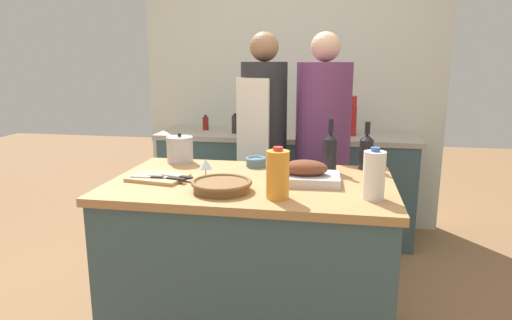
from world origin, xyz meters
TOP-DOWN VIEW (x-y plane):
  - kitchen_island at (0.00, 0.00)m, footprint 1.42×0.86m
  - back_counter at (0.00, 1.58)m, footprint 2.15×0.60m
  - back_wall at (0.00, 1.93)m, footprint 2.65×0.10m
  - roasting_pan at (0.27, 0.01)m, footprint 0.35×0.24m
  - wicker_basket at (-0.10, -0.20)m, footprint 0.29×0.29m
  - cutting_board at (-0.48, -0.05)m, footprint 0.31×0.25m
  - stock_pot at (-0.50, 0.34)m, footprint 0.16×0.16m
  - mixing_bowl at (-0.03, 0.31)m, footprint 0.12×0.12m
  - juice_jug at (0.17, -0.26)m, footprint 0.10×0.10m
  - milk_jug at (0.59, -0.20)m, footprint 0.10×0.10m
  - wine_bottle_green at (0.58, 0.36)m, footprint 0.08×0.08m
  - wine_bottle_dark at (0.39, 0.26)m, footprint 0.07×0.07m
  - wine_glass_left at (-0.23, -0.04)m, footprint 0.07×0.07m
  - knife_chef at (-0.43, -0.08)m, footprint 0.26×0.09m
  - knife_paring at (-0.51, -0.09)m, footprint 0.17×0.03m
  - knife_bread at (-0.37, -0.05)m, footprint 0.18×0.08m
  - stand_mixer at (0.48, 1.59)m, footprint 0.18×0.14m
  - condiment_bottle_tall at (-0.72, 1.63)m, footprint 0.05×0.05m
  - condiment_bottle_short at (-0.42, 1.50)m, footprint 0.06×0.06m
  - person_cook_aproned at (-0.08, 0.88)m, footprint 0.33×0.35m
  - person_cook_guest at (0.32, 0.90)m, footprint 0.37×0.37m

SIDE VIEW (x-z plane):
  - back_counter at x=0.00m, z-range 0.00..0.89m
  - kitchen_island at x=0.00m, z-range 0.00..0.90m
  - cutting_board at x=-0.48m, z-range 0.90..0.92m
  - knife_chef at x=-0.43m, z-range 0.92..0.92m
  - knife_paring at x=-0.51m, z-range 0.92..0.92m
  - knife_bread at x=-0.37m, z-range 0.92..0.92m
  - person_cook_guest at x=0.32m, z-range 0.08..1.76m
  - wicker_basket at x=-0.10m, z-range 0.90..0.95m
  - mixing_bowl at x=-0.03m, z-range 0.90..0.96m
  - person_cook_aproned at x=-0.08m, z-range 0.10..1.78m
  - roasting_pan at x=0.27m, z-range 0.89..1.00m
  - condiment_bottle_tall at x=-0.72m, z-range 0.88..1.01m
  - condiment_bottle_short at x=-0.42m, z-range 0.88..1.05m
  - stock_pot at x=-0.50m, z-range 0.89..1.07m
  - wine_glass_left at x=-0.23m, z-range 0.92..1.04m
  - wine_bottle_green at x=0.58m, z-range 0.87..1.14m
  - milk_jug at x=0.59m, z-range 0.89..1.12m
  - juice_jug at x=0.17m, z-range 0.89..1.12m
  - wine_bottle_dark at x=0.39m, z-range 0.87..1.16m
  - stand_mixer at x=0.48m, z-range 0.86..1.18m
  - back_wall at x=0.00m, z-range 0.00..2.55m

